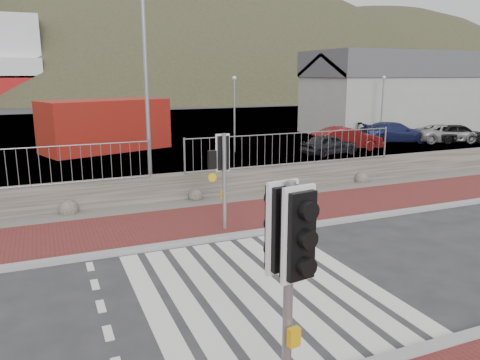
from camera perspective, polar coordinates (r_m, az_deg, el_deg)
name	(u,v)px	position (r m, az deg, el deg)	size (l,w,h in m)	color
ground	(258,289)	(9.65, 2.23, -13.18)	(220.00, 220.00, 0.00)	#28282B
sidewalk_far	(192,223)	(13.55, -5.90, -5.26)	(40.00, 3.00, 0.08)	maroon
kerb_far	(209,240)	(12.20, -3.81, -7.25)	(40.00, 0.25, 0.12)	gray
zebra_crossing	(258,289)	(9.65, 2.23, -13.15)	(4.62, 5.60, 0.01)	silver
gravel_strip	(174,206)	(15.40, -8.10, -3.14)	(40.00, 1.50, 0.06)	#59544C
stone_wall	(167,188)	(16.04, -8.89, -0.97)	(40.00, 0.60, 0.90)	#47423B
railing	(167,149)	(15.63, -8.93, 3.79)	(18.07, 0.07, 1.22)	gray
quay	(98,133)	(36.18, -16.96, 5.55)	(120.00, 40.00, 0.50)	#4C4C4F
water	(69,105)	(70.96, -20.13, 8.63)	(220.00, 50.00, 0.05)	#3F4C54
harbor_building	(390,92)	(36.52, 17.87, 10.17)	(12.20, 6.20, 5.80)	#9E9E99
hills_backdrop	(106,210)	(100.10, -16.08, -3.52)	(254.00, 90.00, 100.00)	#2B321E
traffic_signal_near	(289,251)	(5.58, 6.02, -8.65)	(0.47, 0.32, 3.04)	gray
traffic_signal_far	(223,162)	(12.44, -2.10, 2.26)	(0.64, 0.24, 2.70)	gray
streetlight	(150,63)	(16.31, -10.96, 13.80)	(1.72, 0.23, 8.13)	gray
shipping_container	(106,125)	(27.41, -16.07, 6.43)	(6.81, 2.84, 2.84)	maroon
car_a	(329,144)	(25.49, 10.83, 4.28)	(1.30, 3.23, 1.10)	black
car_b	(347,139)	(27.28, 12.90, 4.95)	(1.37, 3.94, 1.30)	#520B0B
car_c	(395,132)	(31.15, 18.36, 5.54)	(1.79, 4.39, 1.27)	#151B42
car_d	(447,133)	(32.36, 23.87, 5.21)	(1.85, 4.01, 1.12)	gray
car_e	(458,133)	(32.46, 25.04, 5.20)	(1.42, 3.54, 1.21)	black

